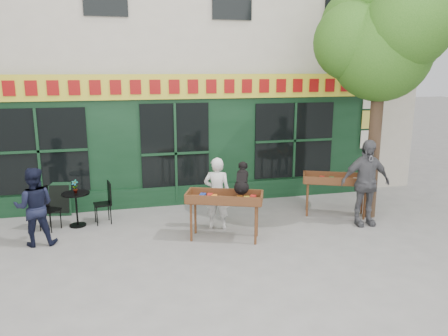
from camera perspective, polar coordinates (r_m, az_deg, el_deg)
The scene contains 14 objects.
ground at distance 9.20m, azimuth -4.07°, elevation -9.01°, with size 80.00×80.00×0.00m, color slate.
building at distance 14.55m, azimuth -8.87°, elevation 18.79°, with size 14.00×7.26×10.00m.
street_tree at distance 10.56m, azimuth 19.98°, elevation 15.82°, with size 3.05×2.90×5.60m.
book_cart_center at distance 8.84m, azimuth 0.07°, elevation -4.24°, with size 1.62×1.13×0.99m.
dog at distance 8.76m, azimuth 2.37°, elevation -1.24°, with size 0.34×0.60×0.60m, color black, non-canonical shape.
woman at distance 9.46m, azimuth -0.92°, elevation -3.31°, with size 0.58×0.38×1.58m, color silver.
book_cart_right at distance 10.64m, azimuth 14.42°, elevation -1.73°, with size 1.62×1.19×0.99m.
man_right at distance 10.13m, azimuth 17.98°, elevation -1.84°, with size 1.13×0.47×1.93m, color #505155.
bistro_table at distance 10.17m, azimuth -18.74°, elevation -4.30°, with size 0.60×0.60×0.76m.
bistro_chair_left at distance 10.19m, azimuth -22.26°, elevation -4.46°, with size 0.51×0.50×0.95m.
bistro_chair_right at distance 10.19m, azimuth -15.14°, elevation -3.94°, with size 0.42×0.42×0.95m.
potted_plant at distance 10.07m, azimuth -18.89°, elevation -2.29°, with size 0.16×0.11×0.30m, color gray.
man_left at distance 9.34m, azimuth -23.53°, elevation -4.66°, with size 0.76×0.59×1.57m, color black.
chalkboard at distance 11.11m, azimuth -20.72°, elevation -3.81°, with size 0.58×0.28×0.79m.
Camera 1 is at (-1.49, -8.42, 3.41)m, focal length 35.00 mm.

